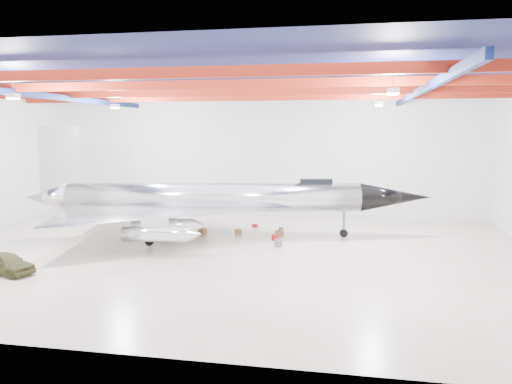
# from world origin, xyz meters

# --- Properties ---
(floor) EXTENTS (40.00, 40.00, 0.00)m
(floor) POSITION_xyz_m (0.00, 0.00, 0.00)
(floor) COLOR #C2B19A
(floor) RESTS_ON ground
(wall_back) EXTENTS (40.00, 0.00, 40.00)m
(wall_back) POSITION_xyz_m (0.00, 15.00, 5.50)
(wall_back) COLOR silver
(wall_back) RESTS_ON floor
(ceiling) EXTENTS (40.00, 40.00, 0.00)m
(ceiling) POSITION_xyz_m (0.00, 0.00, 11.00)
(ceiling) COLOR #0A0F38
(ceiling) RESTS_ON wall_back
(ceiling_structure) EXTENTS (39.50, 29.50, 1.08)m
(ceiling_structure) POSITION_xyz_m (0.00, 0.00, 10.32)
(ceiling_structure) COLOR maroon
(ceiling_structure) RESTS_ON ceiling
(jet_aircraft) EXTENTS (29.52, 19.84, 8.10)m
(jet_aircraft) POSITION_xyz_m (-1.66, 4.22, 2.66)
(jet_aircraft) COLOR silver
(jet_aircraft) RESTS_ON floor
(jeep) EXTENTS (3.76, 2.34, 1.19)m
(jeep) POSITION_xyz_m (-10.33, -6.93, 0.60)
(jeep) COLOR #3D3C1E
(jeep) RESTS_ON floor
(crate_ply) EXTENTS (0.73, 0.67, 0.41)m
(crate_ply) POSITION_xyz_m (-2.81, 5.10, 0.21)
(crate_ply) COLOR olive
(crate_ply) RESTS_ON floor
(toolbox_red) EXTENTS (0.46, 0.40, 0.27)m
(toolbox_red) POSITION_xyz_m (0.63, 8.49, 0.14)
(toolbox_red) COLOR #A21017
(toolbox_red) RESTS_ON floor
(engine_drum) EXTENTS (0.64, 0.64, 0.47)m
(engine_drum) POSITION_xyz_m (3.45, 2.19, 0.24)
(engine_drum) COLOR #59595B
(engine_drum) RESTS_ON floor
(parts_bin) EXTENTS (0.62, 0.52, 0.41)m
(parts_bin) POSITION_xyz_m (3.06, 5.40, 0.20)
(parts_bin) COLOR olive
(parts_bin) RESTS_ON floor
(crate_small) EXTENTS (0.47, 0.42, 0.27)m
(crate_small) POSITION_xyz_m (-7.15, 5.25, 0.14)
(crate_small) COLOR #59595B
(crate_small) RESTS_ON floor
(tool_chest) EXTENTS (0.56, 0.56, 0.42)m
(tool_chest) POSITION_xyz_m (2.90, 4.09, 0.21)
(tool_chest) COLOR #A21017
(tool_chest) RESTS_ON floor
(oil_barrel) EXTENTS (0.60, 0.54, 0.35)m
(oil_barrel) POSITION_xyz_m (-0.14, 5.63, 0.17)
(oil_barrel) COLOR olive
(oil_barrel) RESTS_ON floor
(spares_box) EXTENTS (0.42, 0.42, 0.34)m
(spares_box) POSITION_xyz_m (2.94, 7.30, 0.17)
(spares_box) COLOR #59595B
(spares_box) RESTS_ON floor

